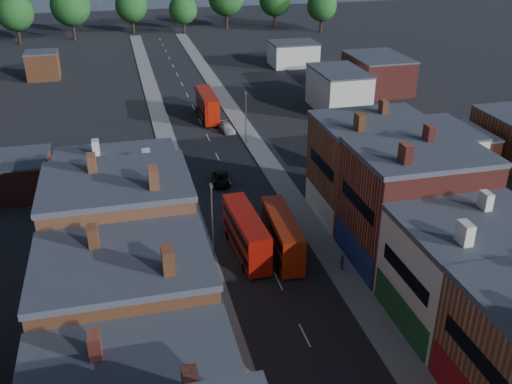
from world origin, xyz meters
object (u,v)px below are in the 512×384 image
car_2 (221,179)px  ped_3 (342,262)px  bus_0 (246,233)px  bus_1 (282,234)px  bus_2 (207,105)px  car_3 (227,128)px

car_2 → ped_3: 23.88m
bus_0 → bus_1: bearing=-19.3°
bus_1 → bus_2: size_ratio=0.95×
bus_2 → ped_3: 49.10m
bus_1 → bus_0: bearing=166.1°
bus_0 → car_2: (0.64, 17.23, -1.78)m
bus_1 → car_2: size_ratio=2.18×
car_2 → bus_2: bearing=91.6°
bus_1 → car_2: bus_1 is taller
bus_0 → bus_2: bus_2 is taller
bus_2 → car_2: size_ratio=2.29×
bus_1 → car_3: 37.58m
car_2 → bus_0: bearing=-84.7°
bus_0 → ped_3: size_ratio=6.59×
bus_0 → car_2: size_ratio=2.26×
car_2 → car_3: car_2 is taller
bus_2 → car_3: size_ratio=2.40×
car_2 → car_3: (4.69, 19.20, -0.00)m
car_3 → bus_1: bearing=-98.2°
car_2 → ped_3: bearing=-63.4°
bus_1 → car_2: bearing=101.9°
bus_0 → ped_3: bearing=-34.8°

